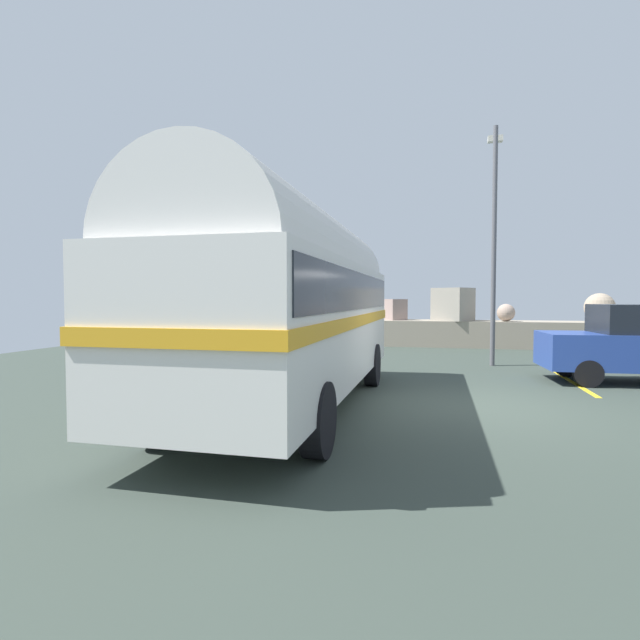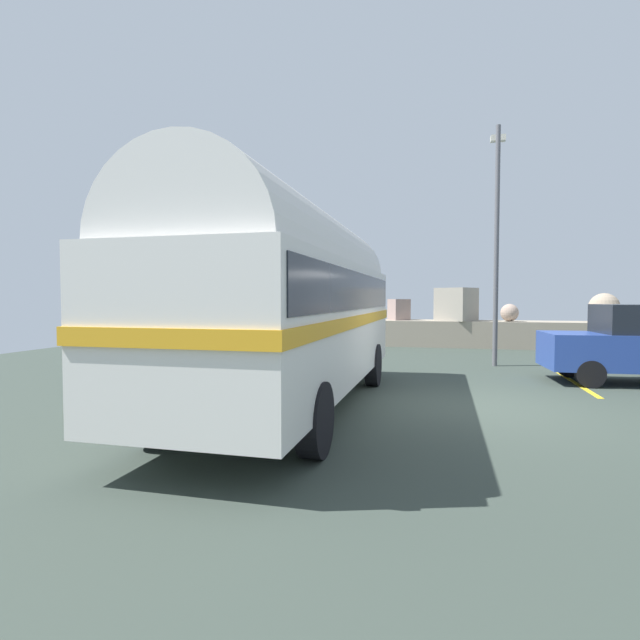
% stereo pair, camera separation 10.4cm
% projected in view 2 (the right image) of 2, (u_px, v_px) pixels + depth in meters
% --- Properties ---
extents(ground, '(32.00, 26.00, 0.02)m').
position_uv_depth(ground, '(472.00, 407.00, 9.01)').
color(ground, '#343E37').
extents(breakwater, '(31.36, 2.01, 2.47)m').
position_uv_depth(breakwater, '(450.00, 329.00, 20.46)').
color(breakwater, gray).
rests_on(breakwater, ground).
extents(vintage_coach, '(2.53, 8.61, 3.70)m').
position_uv_depth(vintage_coach, '(293.00, 297.00, 8.80)').
color(vintage_coach, black).
rests_on(vintage_coach, ground).
extents(lamp_post, '(0.44, 1.12, 7.07)m').
position_uv_depth(lamp_post, '(497.00, 233.00, 14.36)').
color(lamp_post, '#5B5B60').
rests_on(lamp_post, ground).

